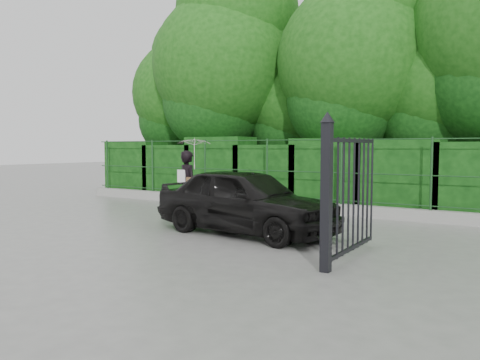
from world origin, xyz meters
The scene contains 8 objects.
ground centered at (0.00, 0.00, 0.00)m, with size 80.00×80.00×0.00m, color gray.
kerb centered at (0.00, 4.50, 0.15)m, with size 14.00×0.25×0.30m, color #9E9E99.
fence centered at (0.22, 4.50, 1.20)m, with size 14.13×0.06×1.80m.
hedge centered at (0.00, 5.50, 1.02)m, with size 14.20×1.20×2.19m.
trees centered at (1.14, 7.74, 4.62)m, with size 17.10×6.15×8.08m.
gate centered at (4.60, -0.72, 1.19)m, with size 0.22×2.33×2.36m.
woman centered at (-0.15, 1.60, 1.33)m, with size 0.96×0.88×2.08m.
car centered at (1.97, 0.76, 0.71)m, with size 1.68×4.18×1.42m, color black.
Camera 1 is at (7.21, -7.62, 1.84)m, focal length 35.00 mm.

